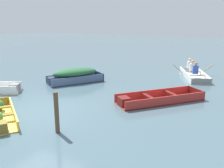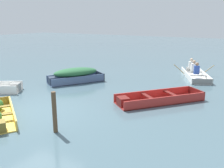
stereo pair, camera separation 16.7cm
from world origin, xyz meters
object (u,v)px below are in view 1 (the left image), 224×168
skiff_slate_blue_near_moored (75,74)px  skiff_red_mid_moored (157,99)px  rowboat_white_with_crew (193,73)px  mooring_post (57,113)px

skiff_slate_blue_near_moored → skiff_red_mid_moored: (4.68, -0.88, -0.31)m
skiff_red_mid_moored → rowboat_white_with_crew: bearing=87.4°
skiff_slate_blue_near_moored → skiff_red_mid_moored: size_ratio=0.86×
skiff_slate_blue_near_moored → mooring_post: size_ratio=2.41×
skiff_red_mid_moored → mooring_post: mooring_post is taller
skiff_slate_blue_near_moored → rowboat_white_with_crew: 6.58m
skiff_red_mid_moored → mooring_post: bearing=-111.0°
rowboat_white_with_crew → mooring_post: bearing=-100.8°
skiff_slate_blue_near_moored → mooring_post: 5.79m
skiff_red_mid_moored → rowboat_white_with_crew: 5.26m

